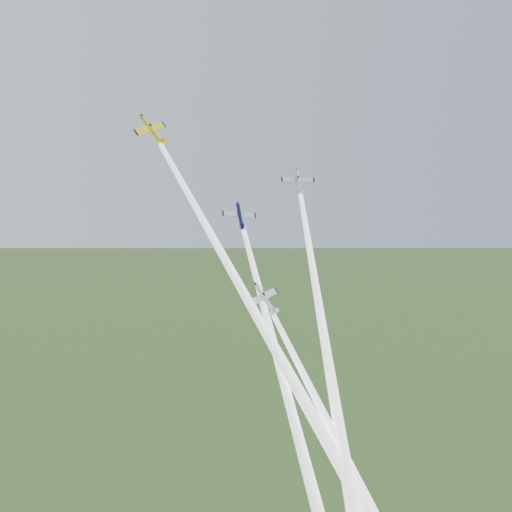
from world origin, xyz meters
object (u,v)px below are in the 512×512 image
Objects in this scene: plane_navy at (240,216)px; plane_silver_low at (265,299)px; plane_yellow at (153,130)px; plane_silver_right at (298,181)px.

plane_navy is 18.46m from plane_silver_low.
plane_navy is (14.47, -6.84, -15.77)m from plane_yellow.
plane_yellow is 1.16× the size of plane_silver_right.
plane_navy is at bearing -156.35° from plane_silver_right.
plane_yellow is at bearing -169.89° from plane_silver_right.
plane_silver_right is (28.35, -6.85, -9.26)m from plane_yellow.
plane_yellow reaches higher than plane_silver_low.
plane_navy is at bearing -48.04° from plane_yellow.
plane_silver_right is at bearing 21.43° from plane_silver_low.
plane_silver_right is (13.88, -0.01, 6.52)m from plane_navy.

